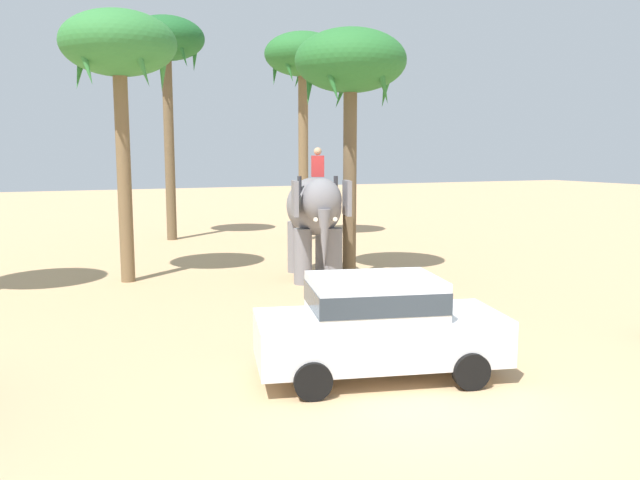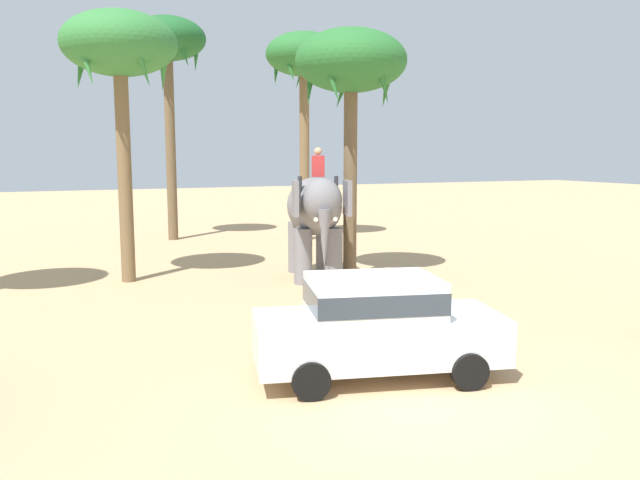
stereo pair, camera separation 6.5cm
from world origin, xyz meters
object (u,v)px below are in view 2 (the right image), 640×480
object	(u,v)px
car_sedan_foreground	(376,323)
elephant_with_mahout	(315,212)
palm_tree_left_of_road	(304,61)
palm_tree_behind_elephant	(120,51)
palm_tree_leaning_seaward	(167,46)
palm_tree_near_hut	(351,67)

from	to	relation	value
car_sedan_foreground	elephant_with_mahout	distance (m)	8.52
elephant_with_mahout	car_sedan_foreground	bearing A→B (deg)	-106.23
car_sedan_foreground	palm_tree_left_of_road	distance (m)	18.19
palm_tree_behind_elephant	palm_tree_left_of_road	xyz separation A→B (m)	(8.07, 6.16, 0.96)
palm_tree_left_of_road	palm_tree_leaning_seaward	xyz separation A→B (m)	(-5.14, 2.46, 0.62)
car_sedan_foreground	palm_tree_left_of_road	world-z (taller)	palm_tree_left_of_road
car_sedan_foreground	palm_tree_behind_elephant	bearing A→B (deg)	105.64
elephant_with_mahout	palm_tree_left_of_road	bearing A→B (deg)	69.93
palm_tree_behind_elephant	palm_tree_left_of_road	world-z (taller)	palm_tree_left_of_road
palm_tree_left_of_road	palm_tree_leaning_seaward	bearing A→B (deg)	154.41
car_sedan_foreground	palm_tree_near_hut	world-z (taller)	palm_tree_near_hut
car_sedan_foreground	elephant_with_mahout	size ratio (longest dim) A/B	1.09
palm_tree_near_hut	palm_tree_left_of_road	world-z (taller)	palm_tree_left_of_road
palm_tree_behind_elephant	car_sedan_foreground	bearing A→B (deg)	-74.36
car_sedan_foreground	palm_tree_near_hut	xyz separation A→B (m)	(3.31, 7.72, 5.23)
palm_tree_near_hut	palm_tree_left_of_road	bearing A→B (deg)	76.75
palm_tree_behind_elephant	elephant_with_mahout	bearing A→B (deg)	-19.66
palm_tree_behind_elephant	palm_tree_near_hut	size ratio (longest dim) A/B	1.06
elephant_with_mahout	palm_tree_leaning_seaward	distance (m)	12.33
car_sedan_foreground	palm_tree_leaning_seaward	size ratio (longest dim) A/B	0.47
car_sedan_foreground	palm_tree_leaning_seaward	bearing A→B (deg)	89.57
palm_tree_left_of_road	elephant_with_mahout	bearing A→B (deg)	-110.07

